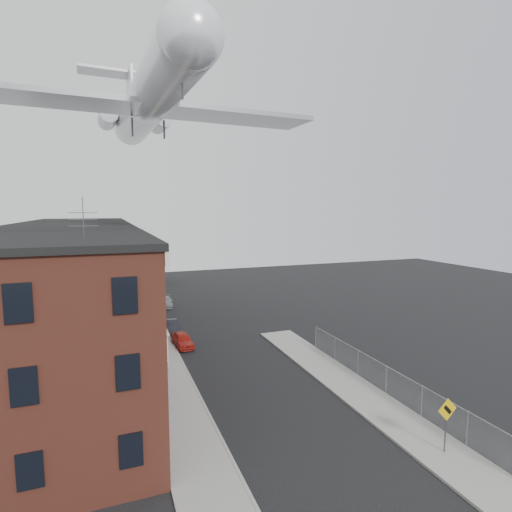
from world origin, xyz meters
The scene contains 19 objects.
ground centered at (0.00, 0.00, 0.00)m, with size 120.00×120.00×0.00m, color black.
sidewalk_left centered at (-5.50, 24.00, 0.06)m, with size 3.00×62.00×0.12m, color gray.
sidewalk_right centered at (5.50, 6.00, 0.06)m, with size 3.00×26.00×0.12m, color gray.
curb_left centered at (-4.05, 24.00, 0.07)m, with size 0.15×62.00×0.14m, color gray.
curb_right centered at (4.05, 6.00, 0.07)m, with size 0.15×26.00×0.14m, color gray.
corner_building centered at (-12.00, 7.00, 5.16)m, with size 10.31×12.30×12.15m.
row_house_a centered at (-11.96, 16.50, 5.13)m, with size 11.98×7.00×10.30m.
row_house_b centered at (-11.96, 23.50, 5.13)m, with size 11.98×7.00×10.30m.
row_house_c centered at (-11.96, 30.50, 5.13)m, with size 11.98×7.00×10.30m.
row_house_d centered at (-11.96, 37.50, 5.13)m, with size 11.98×7.00×10.30m.
row_house_e centered at (-11.96, 44.50, 5.13)m, with size 11.98×7.00×10.30m.
chainlink_fence centered at (7.00, 5.00, 1.00)m, with size 0.06×18.06×1.90m.
warning_sign centered at (5.60, -1.03, 1.88)m, with size 1.10×0.11×2.80m.
utility_pole centered at (-5.60, 18.00, 4.67)m, with size 1.80×0.26×9.00m.
street_tree centered at (-5.27, 27.92, 3.45)m, with size 3.22×3.20×5.20m.
car_near centered at (-3.36, 18.35, 0.59)m, with size 1.40×3.49×1.19m, color #A91F15.
car_mid centered at (-3.60, 22.85, 0.55)m, with size 1.17×3.36×1.11m, color black.
car_far centered at (-2.70, 33.11, 0.56)m, with size 1.56×3.84×1.11m, color gray.
airplane centered at (-5.22, 21.79, 20.78)m, with size 27.27×31.13×9.02m.
Camera 1 is at (-9.08, -14.47, 11.60)m, focal length 28.00 mm.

